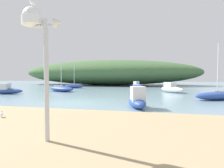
{
  "coord_description": "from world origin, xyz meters",
  "views": [
    {
      "loc": [
        5.43,
        -12.28,
        1.88
      ],
      "look_at": [
        1.85,
        3.29,
        1.24
      ],
      "focal_mm": 29.43,
      "sensor_mm": 36.0,
      "label": 1
    }
  ],
  "objects_px": {
    "motorboat_east_reach": "(137,100)",
    "sailboat_west_reach": "(61,89)",
    "sailboat_near_shore": "(217,96)",
    "motorboat_far_left": "(6,90)",
    "mast_structure": "(37,29)",
    "seagull_on_radar": "(33,2)",
    "motorboat_outer_mooring": "(137,85)",
    "seagull_near_waterline": "(1,114)",
    "motorboat_by_sandbar": "(171,89)",
    "sailboat_inner_mooring": "(74,86)"
  },
  "relations": [
    {
      "from": "mast_structure",
      "to": "seagull_on_radar",
      "type": "xyz_separation_m",
      "value": [
        -0.11,
        0.02,
        0.72
      ]
    },
    {
      "from": "motorboat_outer_mooring",
      "to": "sailboat_inner_mooring",
      "type": "height_order",
      "value": "sailboat_inner_mooring"
    },
    {
      "from": "motorboat_east_reach",
      "to": "sailboat_west_reach",
      "type": "bearing_deg",
      "value": 136.09
    },
    {
      "from": "seagull_on_radar",
      "to": "seagull_near_waterline",
      "type": "height_order",
      "value": "seagull_on_radar"
    },
    {
      "from": "motorboat_far_left",
      "to": "sailboat_inner_mooring",
      "type": "bearing_deg",
      "value": 73.57
    },
    {
      "from": "sailboat_west_reach",
      "to": "motorboat_east_reach",
      "type": "bearing_deg",
      "value": -43.91
    },
    {
      "from": "motorboat_outer_mooring",
      "to": "motorboat_by_sandbar",
      "type": "bearing_deg",
      "value": -60.24
    },
    {
      "from": "sailboat_inner_mooring",
      "to": "seagull_near_waterline",
      "type": "distance_m",
      "value": 22.35
    },
    {
      "from": "sailboat_inner_mooring",
      "to": "mast_structure",
      "type": "bearing_deg",
      "value": -67.52
    },
    {
      "from": "seagull_near_waterline",
      "to": "sailboat_west_reach",
      "type": "bearing_deg",
      "value": 109.71
    },
    {
      "from": "sailboat_west_reach",
      "to": "seagull_near_waterline",
      "type": "height_order",
      "value": "sailboat_west_reach"
    },
    {
      "from": "motorboat_by_sandbar",
      "to": "mast_structure",
      "type": "bearing_deg",
      "value": -105.09
    },
    {
      "from": "mast_structure",
      "to": "motorboat_east_reach",
      "type": "height_order",
      "value": "mast_structure"
    },
    {
      "from": "motorboat_by_sandbar",
      "to": "motorboat_east_reach",
      "type": "bearing_deg",
      "value": -104.59
    },
    {
      "from": "motorboat_far_left",
      "to": "motorboat_east_reach",
      "type": "bearing_deg",
      "value": -21.26
    },
    {
      "from": "mast_structure",
      "to": "motorboat_by_sandbar",
      "type": "relative_size",
      "value": 0.97
    },
    {
      "from": "motorboat_by_sandbar",
      "to": "seagull_near_waterline",
      "type": "relative_size",
      "value": 11.38
    },
    {
      "from": "sailboat_west_reach",
      "to": "motorboat_far_left",
      "type": "relative_size",
      "value": 1.24
    },
    {
      "from": "sailboat_inner_mooring",
      "to": "motorboat_far_left",
      "type": "distance_m",
      "value": 11.23
    },
    {
      "from": "mast_structure",
      "to": "seagull_on_radar",
      "type": "height_order",
      "value": "seagull_on_radar"
    },
    {
      "from": "mast_structure",
      "to": "motorboat_far_left",
      "type": "distance_m",
      "value": 18.3
    },
    {
      "from": "seagull_on_radar",
      "to": "motorboat_far_left",
      "type": "distance_m",
      "value": 18.33
    },
    {
      "from": "seagull_near_waterline",
      "to": "sailboat_inner_mooring",
      "type": "bearing_deg",
      "value": 106.94
    },
    {
      "from": "mast_structure",
      "to": "sailboat_inner_mooring",
      "type": "height_order",
      "value": "sailboat_inner_mooring"
    },
    {
      "from": "mast_structure",
      "to": "motorboat_east_reach",
      "type": "xyz_separation_m",
      "value": [
        1.97,
        6.93,
        -2.64
      ]
    },
    {
      "from": "motorboat_far_left",
      "to": "seagull_near_waterline",
      "type": "xyz_separation_m",
      "value": [
        9.69,
        -10.61,
        -0.08
      ]
    },
    {
      "from": "sailboat_west_reach",
      "to": "seagull_near_waterline",
      "type": "distance_m",
      "value": 15.9
    },
    {
      "from": "seagull_on_radar",
      "to": "sailboat_west_reach",
      "type": "relative_size",
      "value": 0.07
    },
    {
      "from": "motorboat_outer_mooring",
      "to": "motorboat_far_left",
      "type": "height_order",
      "value": "motorboat_far_left"
    },
    {
      "from": "motorboat_outer_mooring",
      "to": "motorboat_by_sandbar",
      "type": "height_order",
      "value": "motorboat_by_sandbar"
    },
    {
      "from": "motorboat_outer_mooring",
      "to": "motorboat_far_left",
      "type": "distance_m",
      "value": 19.32
    },
    {
      "from": "sailboat_west_reach",
      "to": "sailboat_near_shore",
      "type": "distance_m",
      "value": 17.28
    },
    {
      "from": "motorboat_outer_mooring",
      "to": "motorboat_by_sandbar",
      "type": "distance_m",
      "value": 9.74
    },
    {
      "from": "motorboat_by_sandbar",
      "to": "motorboat_far_left",
      "type": "relative_size",
      "value": 0.97
    },
    {
      "from": "mast_structure",
      "to": "sailboat_inner_mooring",
      "type": "relative_size",
      "value": 0.92
    },
    {
      "from": "mast_structure",
      "to": "motorboat_east_reach",
      "type": "distance_m",
      "value": 7.67
    },
    {
      "from": "motorboat_east_reach",
      "to": "sailboat_near_shore",
      "type": "relative_size",
      "value": 0.65
    },
    {
      "from": "motorboat_far_left",
      "to": "motorboat_by_sandbar",
      "type": "bearing_deg",
      "value": 17.95
    },
    {
      "from": "motorboat_by_sandbar",
      "to": "seagull_near_waterline",
      "type": "xyz_separation_m",
      "value": [
        -8.19,
        -16.4,
        -0.13
      ]
    },
    {
      "from": "mast_structure",
      "to": "motorboat_outer_mooring",
      "type": "bearing_deg",
      "value": 89.67
    },
    {
      "from": "sailboat_near_shore",
      "to": "motorboat_outer_mooring",
      "type": "bearing_deg",
      "value": 117.7
    },
    {
      "from": "sailboat_west_reach",
      "to": "sailboat_near_shore",
      "type": "bearing_deg",
      "value": -16.85
    },
    {
      "from": "seagull_near_waterline",
      "to": "motorboat_east_reach",
      "type": "bearing_deg",
      "value": 42.99
    },
    {
      "from": "sailboat_near_shore",
      "to": "seagull_near_waterline",
      "type": "distance_m",
      "value": 14.97
    },
    {
      "from": "seagull_on_radar",
      "to": "motorboat_far_left",
      "type": "relative_size",
      "value": 0.09
    },
    {
      "from": "motorboat_far_left",
      "to": "seagull_near_waterline",
      "type": "relative_size",
      "value": 11.77
    },
    {
      "from": "seagull_near_waterline",
      "to": "motorboat_far_left",
      "type": "bearing_deg",
      "value": 132.41
    },
    {
      "from": "motorboat_far_left",
      "to": "seagull_near_waterline",
      "type": "bearing_deg",
      "value": -47.59
    },
    {
      "from": "motorboat_outer_mooring",
      "to": "seagull_near_waterline",
      "type": "xyz_separation_m",
      "value": [
        -3.35,
        -24.86,
        -0.11
      ]
    },
    {
      "from": "motorboat_outer_mooring",
      "to": "seagull_near_waterline",
      "type": "bearing_deg",
      "value": -97.68
    }
  ]
}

